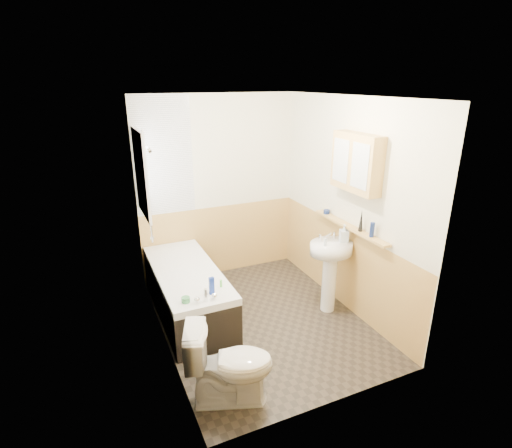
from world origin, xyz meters
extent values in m
plane|color=#2A241D|center=(0.00, 0.00, 0.00)|extent=(2.80, 2.80, 0.00)
plane|color=white|center=(0.00, 0.00, 2.50)|extent=(2.80, 2.80, 0.00)
cube|color=#F2ECC8|center=(0.00, 1.41, 1.25)|extent=(2.20, 0.02, 2.50)
cube|color=#F2ECC8|center=(0.00, -1.41, 1.25)|extent=(2.20, 0.02, 2.50)
cube|color=#F2ECC8|center=(-1.11, 0.00, 1.25)|extent=(0.02, 2.80, 2.50)
cube|color=#F2ECC8|center=(1.11, 0.00, 1.25)|extent=(0.02, 2.80, 2.50)
cube|color=#DBAD5A|center=(1.09, 0.00, 0.50)|extent=(0.01, 2.80, 1.00)
cube|color=#DBAD5A|center=(0.00, -1.39, 0.50)|extent=(2.20, 0.01, 1.00)
cube|color=#DBAD5A|center=(0.00, 1.39, 0.50)|extent=(2.20, 0.01, 1.00)
cube|color=white|center=(-1.09, 0.00, 1.25)|extent=(0.01, 2.80, 2.50)
cube|color=white|center=(-0.73, 1.39, 1.75)|extent=(0.75, 0.01, 1.50)
cube|color=white|center=(-1.07, 0.95, 1.65)|extent=(0.03, 0.79, 0.99)
cube|color=white|center=(-1.05, 0.95, 1.65)|extent=(0.01, 0.70, 0.90)
cube|color=white|center=(-1.05, 0.95, 1.65)|extent=(0.01, 0.04, 0.90)
cube|color=black|center=(-0.73, 0.51, 0.25)|extent=(0.70, 1.74, 0.49)
cube|color=white|center=(-0.73, 0.51, 0.53)|extent=(0.70, 1.74, 0.08)
cube|color=white|center=(-0.73, 0.51, 0.52)|extent=(0.56, 1.60, 0.04)
cylinder|color=silver|center=(-0.73, -0.26, 0.64)|extent=(0.04, 0.04, 0.14)
sphere|color=silver|center=(-0.82, -0.26, 0.61)|extent=(0.06, 0.06, 0.06)
sphere|color=silver|center=(-0.64, -0.26, 0.61)|extent=(0.06, 0.06, 0.06)
cylinder|color=silver|center=(-1.05, 0.72, 1.53)|extent=(0.02, 0.02, 1.27)
cylinder|color=silver|center=(-1.05, 0.72, 0.95)|extent=(0.05, 0.05, 0.02)
cylinder|color=silver|center=(-1.05, 0.72, 2.11)|extent=(0.05, 0.05, 0.02)
cylinder|color=silver|center=(-1.00, 0.72, 1.96)|extent=(0.07, 0.08, 0.09)
imported|color=white|center=(-0.76, -1.00, 0.37)|extent=(0.85, 0.65, 0.74)
cylinder|color=white|center=(0.84, -0.11, 0.36)|extent=(0.17, 0.17, 0.72)
ellipsoid|color=white|center=(0.84, -0.11, 0.82)|extent=(0.52, 0.42, 0.14)
cylinder|color=silver|center=(0.74, -0.01, 0.92)|extent=(0.03, 0.03, 0.08)
cylinder|color=silver|center=(0.94, -0.01, 0.92)|extent=(0.03, 0.03, 0.08)
cylinder|color=silver|center=(0.84, -0.03, 0.95)|extent=(0.02, 0.11, 0.09)
cube|color=#DBAD5A|center=(1.04, -0.15, 1.06)|extent=(0.10, 1.28, 0.03)
cube|color=#DBAD5A|center=(1.02, -0.22, 1.82)|extent=(0.17, 0.69, 0.62)
cube|color=silver|center=(0.93, -0.38, 1.82)|extent=(0.01, 0.27, 0.47)
cube|color=silver|center=(0.93, -0.05, 1.82)|extent=(0.01, 0.27, 0.47)
cylinder|color=navy|center=(1.04, -0.54, 1.16)|extent=(0.06, 0.06, 0.16)
cone|color=black|center=(1.04, -0.35, 1.20)|extent=(0.06, 0.06, 0.25)
cylinder|color=navy|center=(1.04, 0.32, 1.10)|extent=(0.09, 0.09, 0.05)
imported|color=silver|center=(0.98, -0.14, 0.93)|extent=(0.16, 0.23, 0.10)
cylinder|color=silver|center=(0.72, -0.16, 0.93)|extent=(0.04, 0.04, 0.09)
cube|color=#19339E|center=(-0.63, -0.15, 0.67)|extent=(0.05, 0.03, 0.19)
cylinder|color=#388447|center=(-0.92, -0.19, 0.60)|extent=(0.09, 0.09, 0.05)
cylinder|color=#59C647|center=(-0.49, -0.04, 0.61)|extent=(0.03, 0.03, 0.08)
camera|label=1|loc=(-1.69, -3.64, 2.66)|focal=28.00mm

